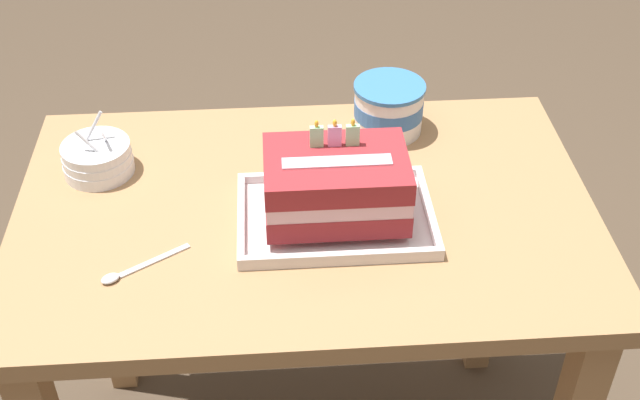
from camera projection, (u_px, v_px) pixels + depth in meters
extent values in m
cube|color=#9E754C|center=(305.00, 214.00, 1.47)|extent=(1.03, 0.67, 0.04)
cube|color=#9E754C|center=(104.00, 276.00, 1.90)|extent=(0.06, 0.06, 0.73)
cube|color=#9E754C|center=(492.00, 257.00, 1.95)|extent=(0.06, 0.06, 0.73)
cube|color=silver|center=(335.00, 219.00, 1.43)|extent=(0.34, 0.23, 0.01)
cube|color=silver|center=(341.00, 257.00, 1.34)|extent=(0.34, 0.01, 0.02)
cube|color=silver|center=(330.00, 175.00, 1.51)|extent=(0.34, 0.01, 0.02)
cube|color=silver|center=(241.00, 218.00, 1.41)|extent=(0.01, 0.21, 0.02)
cube|color=silver|center=(429.00, 209.00, 1.43)|extent=(0.01, 0.21, 0.02)
cube|color=maroon|center=(336.00, 200.00, 1.40)|extent=(0.24, 0.17, 0.04)
cube|color=beige|center=(336.00, 184.00, 1.38)|extent=(0.24, 0.16, 0.03)
cube|color=maroon|center=(336.00, 168.00, 1.36)|extent=(0.24, 0.17, 0.04)
cube|color=beige|center=(337.00, 162.00, 1.34)|extent=(0.18, 0.03, 0.00)
cube|color=#99DB9E|center=(317.00, 137.00, 1.36)|extent=(0.02, 0.01, 0.04)
ellipsoid|color=yellow|center=(317.00, 124.00, 1.35)|extent=(0.01, 0.01, 0.01)
cube|color=#E099C6|center=(335.00, 136.00, 1.37)|extent=(0.02, 0.01, 0.04)
ellipsoid|color=yellow|center=(335.00, 123.00, 1.35)|extent=(0.01, 0.01, 0.01)
cube|color=#99DB9E|center=(353.00, 135.00, 1.37)|extent=(0.02, 0.01, 0.04)
ellipsoid|color=yellow|center=(353.00, 122.00, 1.35)|extent=(0.01, 0.01, 0.01)
cylinder|color=white|center=(99.00, 166.00, 1.54)|extent=(0.13, 0.13, 0.02)
cylinder|color=white|center=(98.00, 158.00, 1.53)|extent=(0.13, 0.13, 0.02)
cylinder|color=white|center=(96.00, 150.00, 1.51)|extent=(0.13, 0.13, 0.02)
cylinder|color=silver|center=(104.00, 138.00, 1.50)|extent=(0.01, 0.05, 0.06)
cylinder|color=silver|center=(91.00, 132.00, 1.51)|extent=(0.05, 0.02, 0.08)
cylinder|color=silver|center=(89.00, 144.00, 1.48)|extent=(0.05, 0.02, 0.05)
cylinder|color=white|center=(388.00, 109.00, 1.63)|extent=(0.13, 0.13, 0.09)
cylinder|color=#386BB2|center=(389.00, 107.00, 1.62)|extent=(0.14, 0.14, 0.03)
cylinder|color=teal|center=(390.00, 87.00, 1.59)|extent=(0.14, 0.14, 0.01)
ellipsoid|color=silver|center=(110.00, 279.00, 1.31)|extent=(0.04, 0.03, 0.01)
cube|color=silver|center=(155.00, 260.00, 1.35)|extent=(0.11, 0.08, 0.00)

